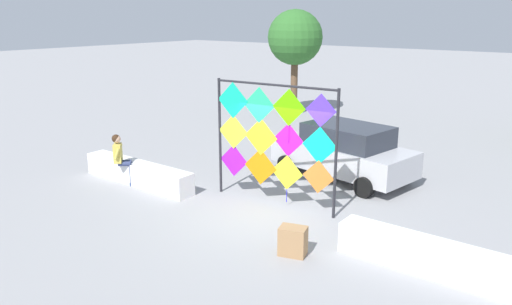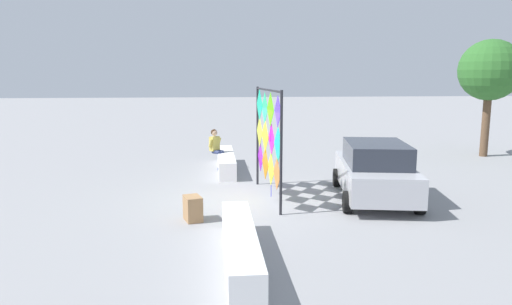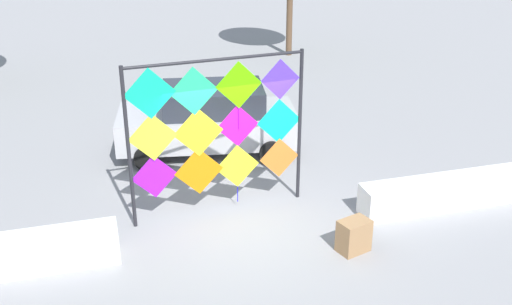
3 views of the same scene
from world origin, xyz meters
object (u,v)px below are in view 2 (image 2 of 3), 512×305
Objects in this scene: parked_car at (375,170)px; tree_far_right at (494,70)px; cardboard_box_large at (193,208)px; seated_vendor at (216,146)px; kite_display_rack at (268,134)px.

tree_far_right reaches higher than parked_car.
tree_far_right is at bearing 122.58° from cardboard_box_large.
seated_vendor is 11.93m from tree_far_right.
parked_car is at bearing 81.30° from kite_display_rack.
parked_car is 9.93m from tree_far_right.
kite_display_rack is 5.70× the size of cardboard_box_large.
seated_vendor is 0.33× the size of parked_car.
tree_far_right is at bearing 119.93° from kite_display_rack.
parked_car reaches higher than cardboard_box_large.
parked_car is 0.90× the size of tree_far_right.
seated_vendor is 6.13m from cardboard_box_large.
cardboard_box_large is at bearing -46.22° from kite_display_rack.
seated_vendor is at bearing -161.54° from kite_display_rack.
tree_far_right is (-5.82, 10.10, 1.83)m from kite_display_rack.
cardboard_box_large is 14.75m from tree_far_right.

